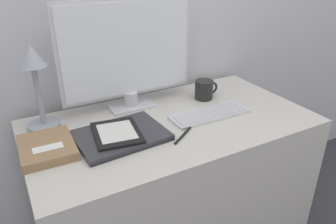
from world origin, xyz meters
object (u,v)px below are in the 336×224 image
keyboard (210,114)px  laptop (121,136)px  desk_lamp (35,78)px  pen (184,134)px  monitor (128,54)px  coffee_mug (204,90)px  notebook (47,147)px  ereader (117,133)px

keyboard → laptop: (-0.38, 0.00, 0.00)m
desk_lamp → pen: (0.43, -0.30, -0.19)m
monitor → coffee_mug: monitor is taller
keyboard → notebook: size_ratio=1.53×
coffee_mug → ereader: bearing=-162.3°
ereader → pen: ereader is taller
pen → monitor: bearing=103.4°
monitor → notebook: (-0.38, -0.19, -0.22)m
ereader → monitor: bearing=56.7°
keyboard → ereader: ereader is taller
laptop → pen: 0.23m
ereader → pen: size_ratio=1.71×
desk_lamp → pen: bearing=-34.7°
desk_lamp → pen: size_ratio=2.50×
notebook → ereader: bearing=-8.6°
coffee_mug → notebook: bearing=-170.6°
notebook → coffee_mug: bearing=9.4°
laptop → keyboard: bearing=-0.7°
laptop → coffee_mug: bearing=18.3°
laptop → desk_lamp: 0.36m
keyboard → monitor: bearing=137.3°
coffee_mug → pen: bearing=-136.2°
laptop → ereader: (-0.01, 0.00, 0.02)m
coffee_mug → monitor: bearing=167.8°
keyboard → pen: 0.19m
keyboard → desk_lamp: desk_lamp is taller
notebook → pen: notebook is taller
laptop → desk_lamp: size_ratio=1.02×
pen → desk_lamp: bearing=145.3°
monitor → desk_lamp: 0.36m
keyboard → coffee_mug: bearing=62.9°
ereader → notebook: 0.24m
keyboard → laptop: size_ratio=1.01×
ereader → coffee_mug: bearing=17.7°
ereader → keyboard: bearing=-0.8°
keyboard → coffee_mug: (0.08, 0.16, 0.04)m
ereader → notebook: same height
pen → laptop: bearing=156.5°
desk_lamp → ereader: bearing=-44.5°
keyboard → laptop: 0.38m
laptop → ereader: 0.02m
monitor → laptop: 0.34m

